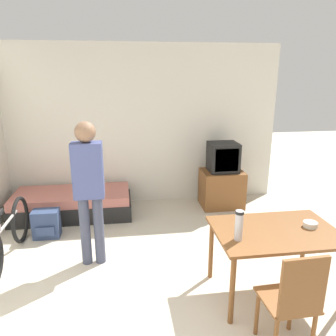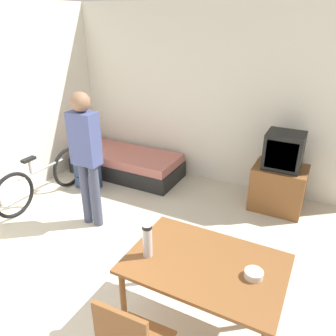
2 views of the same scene
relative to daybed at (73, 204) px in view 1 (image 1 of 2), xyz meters
name	(u,v)px [view 1 (image 1 of 2)]	position (x,y,z in m)	size (l,w,h in m)	color
wall_back	(131,126)	(0.99, 0.52, 1.15)	(5.09, 0.06, 2.70)	silver
daybed	(73,204)	(0.00, 0.00, 0.00)	(1.85, 0.81, 0.40)	black
tv	(222,179)	(2.48, 0.06, 0.28)	(0.70, 0.54, 1.11)	brown
dining_table	(275,237)	(2.31, -2.28, 0.45)	(1.22, 0.83, 0.73)	brown
wooden_chair	(294,299)	(2.10, -3.05, 0.34)	(0.42, 0.42, 0.96)	brown
bicycle	(7,237)	(-0.59, -1.27, 0.13)	(0.08, 1.65, 0.73)	black
person_standing	(89,184)	(0.43, -1.43, 0.81)	(0.34, 0.23, 1.72)	#3D4256
thermos_flask	(239,224)	(1.86, -2.42, 0.69)	(0.08, 0.08, 0.29)	#B7B7BC
mate_bowl	(310,224)	(2.68, -2.27, 0.56)	(0.14, 0.14, 0.05)	beige
backpack	(46,224)	(-0.27, -0.69, 0.00)	(0.36, 0.26, 0.40)	navy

